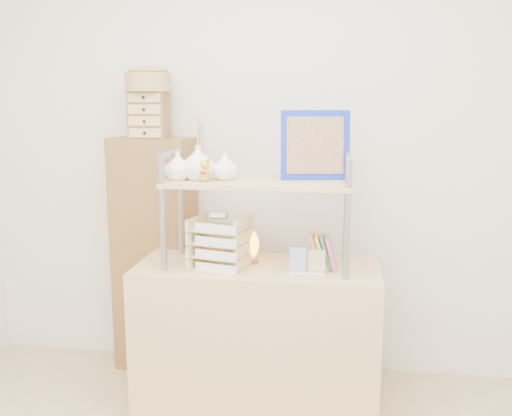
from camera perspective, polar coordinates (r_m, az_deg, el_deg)
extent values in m
cube|color=silver|center=(3.22, 1.47, 6.20)|extent=(3.40, 0.02, 2.60)
cube|color=tan|center=(2.96, 0.15, -12.75)|extent=(1.20, 0.50, 0.75)
cube|color=brown|center=(3.35, -10.05, -4.67)|extent=(0.47, 0.28, 1.35)
cylinder|color=gray|center=(2.72, -9.31, -0.64)|extent=(0.03, 0.03, 0.55)
cylinder|color=gray|center=(3.00, -7.57, 0.47)|extent=(0.03, 0.03, 0.55)
cylinder|color=gray|center=(2.82, -8.55, 5.44)|extent=(0.03, 0.30, 0.03)
cylinder|color=gray|center=(2.59, 9.12, -1.20)|extent=(0.03, 0.03, 0.55)
cylinder|color=gray|center=(2.88, 9.08, 0.02)|extent=(0.03, 0.03, 0.55)
cylinder|color=gray|center=(2.70, 9.27, 5.18)|extent=(0.03, 0.30, 0.03)
cube|color=tan|center=(2.74, 0.16, 2.49)|extent=(0.90, 0.34, 0.02)
imported|color=white|center=(2.80, -7.82, 4.19)|extent=(0.13, 0.13, 0.14)
imported|color=white|center=(2.79, -5.81, 4.54)|extent=(0.16, 0.16, 0.17)
imported|color=white|center=(2.78, -3.12, 4.18)|extent=(0.13, 0.13, 0.13)
cylinder|color=#244B9C|center=(2.91, -5.57, 4.13)|extent=(0.07, 0.07, 0.10)
cube|color=#1424BB|center=(2.80, 5.94, 6.27)|extent=(0.34, 0.11, 0.34)
cube|color=brown|center=(2.79, 5.93, 6.26)|extent=(0.28, 0.08, 0.27)
cube|color=#C35597|center=(2.78, 7.50, -4.36)|extent=(0.06, 0.12, 0.17)
cube|color=#569349|center=(2.80, 7.06, -4.24)|extent=(0.07, 0.12, 0.17)
cube|color=tan|center=(2.78, 6.59, -4.33)|extent=(0.07, 0.13, 0.17)
cube|color=orange|center=(2.80, 6.16, -4.21)|extent=(0.08, 0.14, 0.16)
cube|color=tan|center=(2.80, -3.55, -5.85)|extent=(0.27, 0.26, 0.01)
cube|color=white|center=(2.70, -4.03, -6.05)|extent=(0.21, 0.06, 0.04)
cube|color=tan|center=(2.79, -3.57, -4.60)|extent=(0.27, 0.26, 0.01)
cube|color=white|center=(2.68, -4.05, -4.75)|extent=(0.21, 0.06, 0.04)
cube|color=tan|center=(2.77, -3.58, -3.33)|extent=(0.27, 0.26, 0.01)
cube|color=white|center=(2.66, -4.07, -3.43)|extent=(0.21, 0.06, 0.04)
cube|color=tan|center=(2.75, -3.60, -2.04)|extent=(0.27, 0.26, 0.01)
cube|color=white|center=(2.65, -4.09, -2.09)|extent=(0.21, 0.06, 0.04)
cube|color=beige|center=(2.72, -3.71, -0.66)|extent=(0.07, 0.07, 0.03)
cylinder|color=brown|center=(2.89, -0.77, -5.24)|extent=(0.10, 0.10, 0.02)
ellipsoid|color=orange|center=(2.86, -0.77, -3.55)|extent=(0.12, 0.11, 0.16)
cube|color=tan|center=(2.74, -2.31, -5.08)|extent=(0.09, 0.04, 0.12)
cylinder|color=white|center=(2.72, -2.39, -5.09)|extent=(0.06, 0.01, 0.06)
cube|color=white|center=(2.72, 5.08, -6.45)|extent=(0.17, 0.06, 0.01)
cube|color=navy|center=(2.71, 4.22, -5.14)|extent=(0.08, 0.03, 0.11)
cube|color=tan|center=(2.71, 6.11, -5.26)|extent=(0.08, 0.03, 0.10)
cube|color=brown|center=(3.21, -10.63, 9.13)|extent=(0.20, 0.15, 0.25)
cube|color=tan|center=(3.14, -11.04, 7.38)|extent=(0.18, 0.01, 0.05)
cube|color=tan|center=(3.14, -11.08, 8.51)|extent=(0.18, 0.01, 0.05)
cube|color=tan|center=(3.14, -11.12, 9.65)|extent=(0.18, 0.01, 0.05)
cube|color=tan|center=(3.14, -11.16, 10.79)|extent=(0.18, 0.01, 0.05)
cylinder|color=olive|center=(3.21, -10.74, 12.25)|extent=(0.25, 0.25, 0.10)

